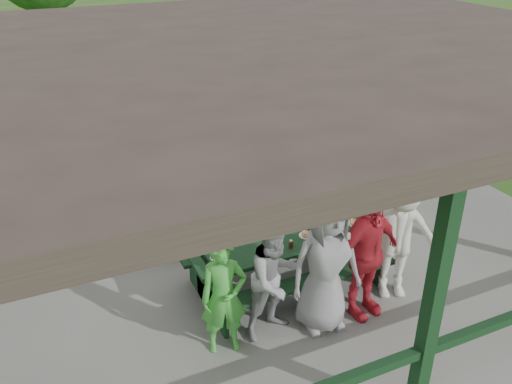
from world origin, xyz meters
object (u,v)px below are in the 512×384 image
contestant_white_fedora (399,236)px  farm_trailer (95,86)px  picnic_table_near (287,257)px  contestant_green (224,297)px  spectator_blue (115,162)px  contestant_red (366,255)px  pickup_truck (215,67)px  contestant_grey_left (275,279)px  contestant_grey_mid (325,264)px  spectator_lblue (207,157)px  spectator_grey (288,155)px  picnic_table_far (220,200)px

contestant_white_fedora → farm_trailer: bearing=121.2°
picnic_table_near → contestant_green: contestant_green is taller
contestant_white_fedora → spectator_blue: size_ratio=1.06×
contestant_red → pickup_truck: bearing=69.3°
contestant_white_fedora → farm_trailer: 10.87m
contestant_grey_left → contestant_grey_mid: bearing=-27.9°
contestant_grey_mid → contestant_red: (0.59, -0.01, -0.02)m
spectator_lblue → spectator_blue: spectator_blue is taller
picnic_table_near → contestant_red: 1.22m
spectator_lblue → spectator_grey: 1.57m
picnic_table_near → pickup_truck: pickup_truck is taller
contestant_green → contestant_grey_mid: bearing=6.0°
contestant_green → spectator_blue: spectator_blue is taller
contestant_red → contestant_white_fedora: contestant_white_fedora is taller
picnic_table_near → spectator_grey: bearing=62.1°
picnic_table_near → contestant_green: size_ratio=1.80×
contestant_red → contestant_grey_left: bearing=162.3°
contestant_grey_mid → spectator_grey: 3.93m
farm_trailer → spectator_grey: bearing=-89.1°
contestant_red → farm_trailer: bearing=88.6°
contestant_grey_mid → contestant_white_fedora: 1.22m
picnic_table_near → contestant_grey_mid: 1.04m
picnic_table_far → contestant_green: size_ratio=1.69×
spectator_lblue → contestant_white_fedora: bearing=121.7°
contestant_grey_left → contestant_grey_mid: contestant_grey_mid is taller
contestant_green → pickup_truck: 11.63m
contestant_red → spectator_blue: size_ratio=0.99×
spectator_grey → picnic_table_near: bearing=45.1°
picnic_table_near → picnic_table_far: size_ratio=1.06×
spectator_grey → pickup_truck: bearing=-117.0°
contestant_green → pickup_truck: size_ratio=0.30×
contestant_grey_left → spectator_grey: (2.03, 3.51, -0.08)m
contestant_grey_mid → pickup_truck: size_ratio=0.36×
farm_trailer → contestant_grey_mid: bearing=-102.5°
contestant_green → contestant_grey_mid: contestant_grey_mid is taller
picnic_table_near → farm_trailer: size_ratio=0.79×
contestant_green → contestant_grey_mid: 1.32m
picnic_table_near → picnic_table_far: 2.01m
contestant_white_fedora → spectator_lblue: bearing=129.1°
spectator_blue → farm_trailer: (0.70, 6.51, -0.42)m
picnic_table_near → contestant_red: bearing=-56.3°
contestant_grey_left → picnic_table_near: bearing=39.2°
contestant_grey_left → pickup_truck: 11.38m
picnic_table_far → spectator_lblue: 1.06m
picnic_table_near → contestant_grey_left: size_ratio=1.72×
farm_trailer → contestant_red: bearing=-99.4°
spectator_grey → contestant_red: bearing=60.5°
picnic_table_far → contestant_red: bearing=-73.8°
contestant_grey_left → pickup_truck: (3.34, 10.88, -0.19)m
spectator_lblue → farm_trailer: (-0.87, 6.85, -0.35)m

